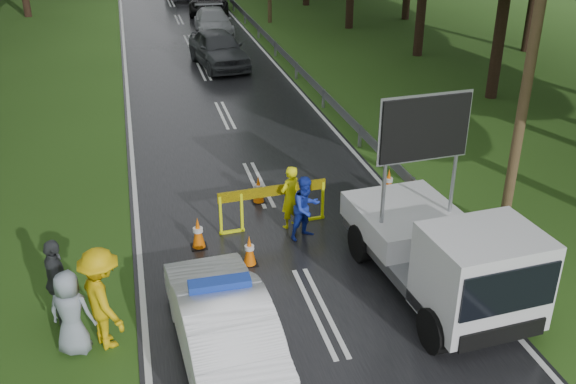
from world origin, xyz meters
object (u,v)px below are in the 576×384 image
object	(u,v)px
police_sedan	(222,321)
barrier	(273,196)
work_truck	(446,253)
officer	(290,197)
civilian	(306,208)
queue_car_second	(213,22)
queue_car_third	(209,1)
queue_car_first	(218,48)

from	to	relation	value
police_sedan	barrier	size ratio (longest dim) A/B	1.64
work_truck	officer	xyz separation A→B (m)	(-2.25, 3.60, -0.25)
officer	work_truck	bearing A→B (deg)	89.33
police_sedan	civilian	xyz separation A→B (m)	(2.53, 3.66, 0.07)
civilian	queue_car_second	size ratio (longest dim) A/B	0.34
officer	queue_car_third	distance (m)	28.44
officer	police_sedan	bearing A→B (deg)	29.02
police_sedan	queue_car_second	xyz separation A→B (m)	(3.51, 26.26, -0.04)
police_sedan	queue_car_first	bearing A→B (deg)	-101.77
civilian	queue_car_third	world-z (taller)	civilian
queue_car_second	officer	bearing A→B (deg)	-91.26
queue_car_first	queue_car_third	bearing A→B (deg)	76.54
queue_car_second	queue_car_third	size ratio (longest dim) A/B	0.90
work_truck	queue_car_third	bearing A→B (deg)	86.62
civilian	queue_car_third	distance (m)	29.01
queue_car_third	queue_car_first	bearing A→B (deg)	-88.14
work_truck	civilian	size ratio (longest dim) A/B	3.21
queue_car_first	work_truck	bearing A→B (deg)	-92.62
queue_car_second	queue_car_third	bearing A→B (deg)	86.61
queue_car_first	queue_car_second	bearing A→B (deg)	76.22
barrier	queue_car_second	xyz separation A→B (m)	(1.62, 21.93, -0.16)
work_truck	barrier	size ratio (longest dim) A/B	1.87
work_truck	barrier	xyz separation A→B (m)	(-2.65, 3.70, -0.21)
officer	queue_car_first	world-z (taller)	queue_car_first
work_truck	queue_car_second	bearing A→B (deg)	88.13
police_sedan	officer	bearing A→B (deg)	-121.97
queue_car_first	officer	bearing A→B (deg)	-99.77
police_sedan	work_truck	size ratio (longest dim) A/B	0.88
work_truck	police_sedan	bearing A→B (deg)	-176.15
barrier	queue_car_first	size ratio (longest dim) A/B	0.56
officer	civilian	xyz separation A→B (m)	(0.23, -0.58, -0.02)
work_truck	queue_car_first	world-z (taller)	work_truck
barrier	officer	distance (m)	0.42
queue_car_first	queue_car_third	world-z (taller)	queue_car_first
queue_car_first	queue_car_third	distance (m)	13.12
civilian	queue_car_first	bearing A→B (deg)	65.86
police_sedan	officer	size ratio (longest dim) A/B	2.74
work_truck	barrier	world-z (taller)	work_truck
officer	civilian	world-z (taller)	officer
queue_car_third	work_truck	bearing A→B (deg)	-81.72
officer	queue_car_second	bearing A→B (deg)	-125.76
queue_car_first	police_sedan	bearing A→B (deg)	-106.00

